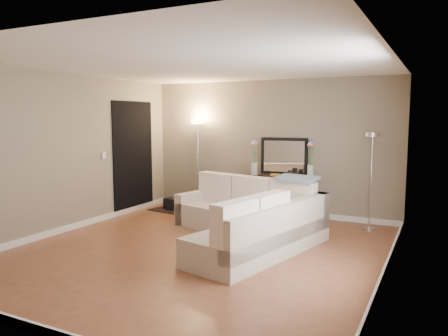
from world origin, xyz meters
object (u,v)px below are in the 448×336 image
at_px(console_table, 277,194).
at_px(floor_lamp_lit, 198,146).
at_px(sectional_sofa, 250,219).
at_px(floor_lamp_unlit, 372,161).

height_order(console_table, floor_lamp_lit, floor_lamp_lit).
xyz_separation_m(sectional_sofa, floor_lamp_unlit, (1.55, 1.50, 0.83)).
relative_size(sectional_sofa, floor_lamp_unlit, 1.79).
xyz_separation_m(floor_lamp_lit, floor_lamp_unlit, (3.48, -0.26, -0.14)).
bearing_deg(floor_lamp_lit, sectional_sofa, -42.27).
distance_m(sectional_sofa, floor_lamp_unlit, 2.31).
bearing_deg(console_table, floor_lamp_lit, 177.67).
xyz_separation_m(console_table, floor_lamp_unlit, (1.71, -0.18, 0.72)).
bearing_deg(floor_lamp_unlit, floor_lamp_lit, 175.78).
height_order(sectional_sofa, console_table, sectional_sofa).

